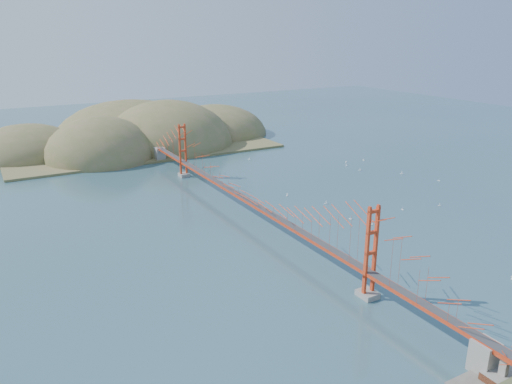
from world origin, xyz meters
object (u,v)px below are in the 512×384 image
bridge (248,179)px  sailboat_1 (351,218)px  sailboat_0 (403,209)px  sailboat_2 (440,205)px  fort (503,375)px

bridge → sailboat_1: bearing=-30.2°
sailboat_0 → sailboat_2: 7.68m
fort → sailboat_2: 49.47m
bridge → sailboat_0: (26.28, -9.68, -6.87)m
fort → sailboat_0: fort is taller
sailboat_1 → sailboat_2: bearing=-8.2°
fort → sailboat_0: bearing=56.0°
sailboat_0 → fort: bearing=-124.0°
fort → sailboat_0: size_ratio=6.17×
fort → sailboat_1: bearing=69.5°
fort → sailboat_2: size_ratio=5.71×
bridge → sailboat_1: bridge is taller
bridge → fort: bearing=-89.5°
sailboat_0 → bridge: bearing=159.8°
bridge → fort: 48.40m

